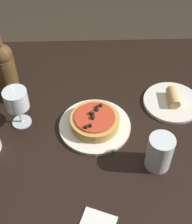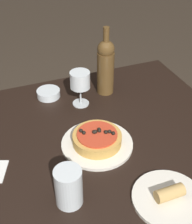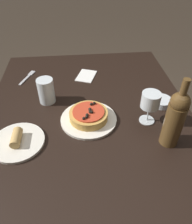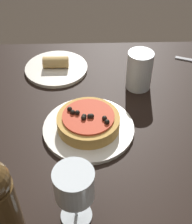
{
  "view_description": "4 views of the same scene",
  "coord_description": "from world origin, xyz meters",
  "px_view_note": "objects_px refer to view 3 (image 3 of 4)",
  "views": [
    {
      "loc": [
        -0.66,
        0.01,
        1.59
      ],
      "look_at": [
        0.04,
        -0.01,
        0.84
      ],
      "focal_mm": 50.0,
      "sensor_mm": 36.0,
      "label": 1
    },
    {
      "loc": [
        -0.24,
        -0.78,
        1.5
      ],
      "look_at": [
        0.09,
        0.05,
        0.84
      ],
      "focal_mm": 50.0,
      "sensor_mm": 36.0,
      "label": 2
    },
    {
      "loc": [
        0.82,
        -0.05,
        1.42
      ],
      "look_at": [
        0.1,
        0.02,
        0.8
      ],
      "focal_mm": 35.0,
      "sensor_mm": 36.0,
      "label": 3
    },
    {
      "loc": [
        0.07,
        0.62,
        1.36
      ],
      "look_at": [
        0.05,
        0.01,
        0.81
      ],
      "focal_mm": 50.0,
      "sensor_mm": 36.0,
      "label": 4
    }
  ],
  "objects_px": {
    "dinner_plate": "(89,119)",
    "side_plate": "(18,141)",
    "wine_bottle": "(175,118)",
    "pizza": "(89,115)",
    "wine_glass": "(150,101)",
    "side_bowl": "(161,102)",
    "water_cup": "(46,91)",
    "fork": "(28,77)",
    "dining_table": "(89,123)"
  },
  "relations": [
    {
      "from": "dining_table",
      "to": "fork",
      "type": "distance_m",
      "value": 0.49
    },
    {
      "from": "dinner_plate",
      "to": "water_cup",
      "type": "distance_m",
      "value": 0.27
    },
    {
      "from": "side_plate",
      "to": "water_cup",
      "type": "bearing_deg",
      "value": 159.4
    },
    {
      "from": "dinner_plate",
      "to": "fork",
      "type": "height_order",
      "value": "dinner_plate"
    },
    {
      "from": "fork",
      "to": "side_bowl",
      "type": "bearing_deg",
      "value": -93.18
    },
    {
      "from": "pizza",
      "to": "water_cup",
      "type": "bearing_deg",
      "value": -129.92
    },
    {
      "from": "pizza",
      "to": "wine_bottle",
      "type": "bearing_deg",
      "value": 62.81
    },
    {
      "from": "dining_table",
      "to": "fork",
      "type": "bearing_deg",
      "value": -135.45
    },
    {
      "from": "pizza",
      "to": "wine_glass",
      "type": "xyz_separation_m",
      "value": [
        0.03,
        0.27,
        0.08
      ]
    },
    {
      "from": "pizza",
      "to": "fork",
      "type": "xyz_separation_m",
      "value": [
        -0.42,
        -0.33,
        -0.03
      ]
    },
    {
      "from": "dinner_plate",
      "to": "pizza",
      "type": "xyz_separation_m",
      "value": [
        0.0,
        0.0,
        0.03
      ]
    },
    {
      "from": "side_bowl",
      "to": "side_plate",
      "type": "height_order",
      "value": "side_plate"
    },
    {
      "from": "wine_bottle",
      "to": "dinner_plate",
      "type": "bearing_deg",
      "value": -117.2
    },
    {
      "from": "dining_table",
      "to": "dinner_plate",
      "type": "height_order",
      "value": "dinner_plate"
    },
    {
      "from": "pizza",
      "to": "side_plate",
      "type": "bearing_deg",
      "value": -69.87
    },
    {
      "from": "dinner_plate",
      "to": "fork",
      "type": "bearing_deg",
      "value": -141.19
    },
    {
      "from": "dinner_plate",
      "to": "wine_glass",
      "type": "bearing_deg",
      "value": 83.65
    },
    {
      "from": "water_cup",
      "to": "side_plate",
      "type": "height_order",
      "value": "water_cup"
    },
    {
      "from": "wine_bottle",
      "to": "water_cup",
      "type": "relative_size",
      "value": 2.38
    },
    {
      "from": "pizza",
      "to": "dinner_plate",
      "type": "bearing_deg",
      "value": -142.36
    },
    {
      "from": "pizza",
      "to": "side_bowl",
      "type": "relative_size",
      "value": 1.72
    },
    {
      "from": "dining_table",
      "to": "side_bowl",
      "type": "bearing_deg",
      "value": 92.46
    },
    {
      "from": "wine_bottle",
      "to": "side_plate",
      "type": "xyz_separation_m",
      "value": [
        -0.05,
        -0.62,
        -0.12
      ]
    },
    {
      "from": "side_bowl",
      "to": "side_plate",
      "type": "bearing_deg",
      "value": -73.86
    },
    {
      "from": "wine_glass",
      "to": "side_bowl",
      "type": "bearing_deg",
      "value": 137.23
    },
    {
      "from": "pizza",
      "to": "wine_glass",
      "type": "height_order",
      "value": "wine_glass"
    },
    {
      "from": "wine_glass",
      "to": "wine_bottle",
      "type": "bearing_deg",
      "value": 21.42
    },
    {
      "from": "side_plate",
      "to": "wine_bottle",
      "type": "bearing_deg",
      "value": 85.09
    },
    {
      "from": "dinner_plate",
      "to": "wine_glass",
      "type": "height_order",
      "value": "wine_glass"
    },
    {
      "from": "side_bowl",
      "to": "side_plate",
      "type": "relative_size",
      "value": 0.46
    },
    {
      "from": "wine_glass",
      "to": "side_plate",
      "type": "relative_size",
      "value": 0.7
    },
    {
      "from": "dinner_plate",
      "to": "side_plate",
      "type": "relative_size",
      "value": 1.17
    },
    {
      "from": "pizza",
      "to": "water_cup",
      "type": "relative_size",
      "value": 1.38
    },
    {
      "from": "dinner_plate",
      "to": "dining_table",
      "type": "bearing_deg",
      "value": 174.03
    },
    {
      "from": "dinner_plate",
      "to": "side_plate",
      "type": "height_order",
      "value": "side_plate"
    },
    {
      "from": "dining_table",
      "to": "pizza",
      "type": "distance_m",
      "value": 0.14
    },
    {
      "from": "wine_glass",
      "to": "side_bowl",
      "type": "relative_size",
      "value": 1.5
    },
    {
      "from": "pizza",
      "to": "wine_bottle",
      "type": "distance_m",
      "value": 0.37
    },
    {
      "from": "wine_bottle",
      "to": "fork",
      "type": "height_order",
      "value": "wine_bottle"
    },
    {
      "from": "dining_table",
      "to": "side_plate",
      "type": "distance_m",
      "value": 0.37
    },
    {
      "from": "dinner_plate",
      "to": "side_plate",
      "type": "distance_m",
      "value": 0.32
    },
    {
      "from": "wine_glass",
      "to": "pizza",
      "type": "bearing_deg",
      "value": -96.33
    },
    {
      "from": "wine_bottle",
      "to": "fork",
      "type": "bearing_deg",
      "value": -131.55
    },
    {
      "from": "dinner_plate",
      "to": "wine_bottle",
      "type": "relative_size",
      "value": 0.85
    },
    {
      "from": "wine_bottle",
      "to": "water_cup",
      "type": "height_order",
      "value": "wine_bottle"
    },
    {
      "from": "water_cup",
      "to": "dining_table",
      "type": "bearing_deg",
      "value": 64.66
    },
    {
      "from": "dinner_plate",
      "to": "wine_bottle",
      "type": "distance_m",
      "value": 0.38
    },
    {
      "from": "wine_bottle",
      "to": "side_plate",
      "type": "relative_size",
      "value": 1.38
    },
    {
      "from": "wine_bottle",
      "to": "side_bowl",
      "type": "xyz_separation_m",
      "value": [
        -0.25,
        0.05,
        -0.12
      ]
    },
    {
      "from": "fork",
      "to": "dinner_plate",
      "type": "bearing_deg",
      "value": -119.29
    }
  ]
}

